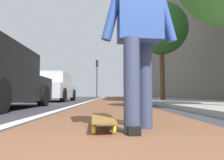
{
  "coord_description": "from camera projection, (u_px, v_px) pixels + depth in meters",
  "views": [
    {
      "loc": [
        -0.56,
        0.1,
        0.32
      ],
      "look_at": [
        11.5,
        -0.08,
        1.2
      ],
      "focal_mm": 33.71,
      "sensor_mm": 36.0,
      "label": 1
    }
  ],
  "objects": [
    {
      "name": "ground_plane",
      "position": [
        111.0,
        102.0,
        10.51
      ],
      "size": [
        80.0,
        80.0,
        0.0
      ],
      "primitive_type": "plane",
      "color": "#38383D"
    },
    {
      "name": "bike_lane_paint",
      "position": [
        110.0,
        98.0,
        24.47
      ],
      "size": [
        56.0,
        2.07,
        0.0
      ],
      "primitive_type": "cube",
      "color": "brown",
      "rests_on": "ground"
    },
    {
      "name": "lane_stripe_white",
      "position": [
        98.0,
        99.0,
        20.47
      ],
      "size": [
        52.0,
        0.16,
        0.01
      ],
      "primitive_type": "cube",
      "color": "silver",
      "rests_on": "ground"
    },
    {
      "name": "sidewalk_curb",
      "position": [
        144.0,
        98.0,
        18.54
      ],
      "size": [
        52.0,
        3.2,
        0.1
      ],
      "primitive_type": "cube",
      "color": "#9E9B93",
      "rests_on": "ground"
    },
    {
      "name": "building_facade",
      "position": [
        166.0,
        36.0,
        23.07
      ],
      "size": [
        40.0,
        1.2,
        13.69
      ],
      "primitive_type": "cube",
      "color": "slate",
      "rests_on": "ground"
    },
    {
      "name": "skateboard",
      "position": [
        102.0,
        119.0,
        2.04
      ],
      "size": [
        0.85,
        0.26,
        0.11
      ],
      "color": "yellow",
      "rests_on": "ground"
    },
    {
      "name": "skater_person",
      "position": [
        139.0,
        29.0,
        1.96
      ],
      "size": [
        0.48,
        0.72,
        1.64
      ],
      "color": "#384260",
      "rests_on": "ground"
    },
    {
      "name": "parked_car_mid",
      "position": [
        53.0,
        88.0,
        11.18
      ],
      "size": [
        4.21,
        1.95,
        1.5
      ],
      "color": "silver",
      "rests_on": "ground"
    },
    {
      "name": "traffic_light",
      "position": [
        97.0,
        72.0,
        26.14
      ],
      "size": [
        0.33,
        0.28,
        4.69
      ],
      "color": "#2D2D2D",
      "rests_on": "ground"
    },
    {
      "name": "street_tree_mid",
      "position": [
        161.0,
        29.0,
        10.97
      ],
      "size": [
        2.7,
        2.7,
        5.15
      ],
      "color": "brown",
      "rests_on": "ground"
    }
  ]
}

